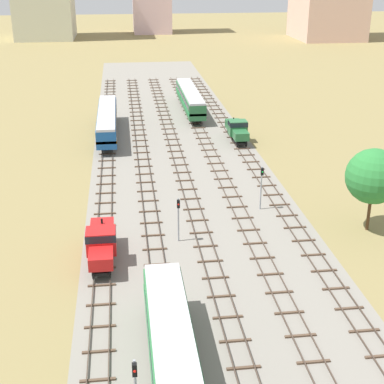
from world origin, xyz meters
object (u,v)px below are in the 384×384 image
object	(u,v)px
diesel_railcar_left_nearest	(174,363)
shunter_loco_far_left_near	(102,242)
shunter_loco_centre_right_mid	(237,129)
passenger_coach_centre_far	(190,98)
signal_post_near	(178,214)
signal_post_nearest	(261,183)
passenger_coach_far_left_midfar	(107,120)

from	to	relation	value
diesel_railcar_left_nearest	shunter_loco_far_left_near	size ratio (longest dim) A/B	2.42
shunter_loco_far_left_near	shunter_loco_centre_right_mid	xyz separation A→B (m)	(19.83, 35.59, 0.00)
shunter_loco_far_left_near	passenger_coach_centre_far	distance (m)	56.82
diesel_railcar_left_nearest	shunter_loco_centre_right_mid	bearing A→B (deg)	74.62
signal_post_near	signal_post_nearest	bearing A→B (deg)	33.87
diesel_railcar_left_nearest	signal_post_nearest	distance (m)	30.82
passenger_coach_centre_far	diesel_railcar_left_nearest	bearing A→B (deg)	-97.70
shunter_loco_centre_right_mid	signal_post_near	bearing A→B (deg)	-110.87
shunter_loco_centre_right_mid	signal_post_nearest	xyz separation A→B (m)	(-2.48, -25.85, 1.22)
passenger_coach_far_left_midfar	signal_post_near	distance (m)	38.73
diesel_railcar_left_nearest	shunter_loco_far_left_near	bearing A→B (deg)	105.02
shunter_loco_far_left_near	signal_post_nearest	bearing A→B (deg)	29.31
signal_post_nearest	signal_post_near	xyz separation A→B (m)	(-9.91, -6.65, -0.27)
shunter_loco_far_left_near	shunter_loco_centre_right_mid	bearing A→B (deg)	60.88
shunter_loco_centre_right_mid	passenger_coach_far_left_midfar	world-z (taller)	passenger_coach_far_left_midfar
shunter_loco_centre_right_mid	diesel_railcar_left_nearest	bearing A→B (deg)	-105.38
passenger_coach_far_left_midfar	passenger_coach_centre_far	bearing A→B (deg)	42.76
signal_post_nearest	passenger_coach_centre_far	bearing A→B (deg)	93.15
shunter_loco_far_left_near	passenger_coach_centre_far	world-z (taller)	passenger_coach_centre_far
diesel_railcar_left_nearest	shunter_loco_far_left_near	xyz separation A→B (m)	(-4.96, 18.48, -0.59)
shunter_loco_far_left_near	shunter_loco_centre_right_mid	world-z (taller)	same
diesel_railcar_left_nearest	passenger_coach_centre_far	size ratio (longest dim) A/B	0.93
signal_post_nearest	shunter_loco_centre_right_mid	bearing A→B (deg)	84.52
passenger_coach_far_left_midfar	diesel_railcar_left_nearest	bearing A→B (deg)	-85.24
shunter_loco_far_left_near	signal_post_nearest	distance (m)	19.93
passenger_coach_far_left_midfar	shunter_loco_far_left_near	bearing A→B (deg)	-90.00
passenger_coach_far_left_midfar	passenger_coach_centre_far	world-z (taller)	same
shunter_loco_far_left_near	passenger_coach_centre_far	size ratio (longest dim) A/B	0.38
diesel_railcar_left_nearest	passenger_coach_far_left_midfar	bearing A→B (deg)	94.76
passenger_coach_far_left_midfar	signal_post_near	bearing A→B (deg)	-78.93
passenger_coach_centre_far	signal_post_near	world-z (taller)	signal_post_near
passenger_coach_centre_far	signal_post_nearest	xyz separation A→B (m)	(2.48, -45.10, 0.62)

